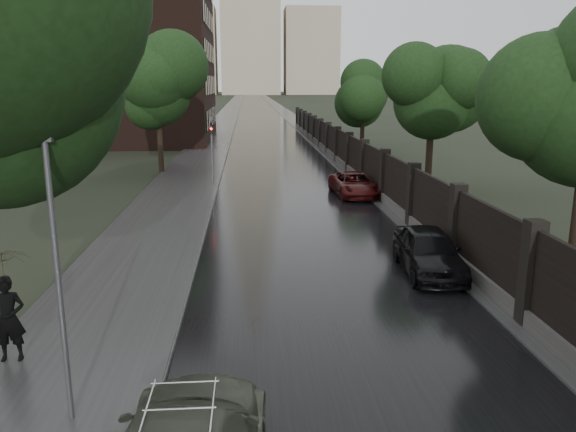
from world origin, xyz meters
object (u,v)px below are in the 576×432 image
at_px(car_right_far, 354,184).
at_px(tree_right_c, 363,95).
at_px(car_right_near, 428,251).
at_px(tree_right_b, 432,101).
at_px(tree_left_far, 158,93).
at_px(traffic_light, 212,145).
at_px(lamp_post, 58,282).
at_px(pedestrian_umbrella, 3,273).

bearing_deg(car_right_far, tree_right_c, 73.81).
bearing_deg(tree_right_c, car_right_near, -97.56).
distance_m(tree_right_b, tree_right_c, 18.00).
relative_size(tree_left_far, tree_right_b, 1.05).
height_order(car_right_near, car_right_far, car_right_near).
bearing_deg(tree_right_c, traffic_light, -128.18).
bearing_deg(lamp_post, tree_right_c, 71.48).
bearing_deg(pedestrian_umbrella, lamp_post, -55.41).
bearing_deg(lamp_post, tree_right_b, 57.82).
bearing_deg(pedestrian_umbrella, tree_right_b, 45.91).
bearing_deg(lamp_post, tree_left_far, 95.21).
relative_size(tree_left_far, car_right_near, 1.74).
xyz_separation_m(tree_left_far, lamp_post, (2.60, -28.50, -2.57)).
xyz_separation_m(lamp_post, traffic_light, (1.10, 23.49, -0.27)).
relative_size(tree_left_far, pedestrian_umbrella, 2.56).
bearing_deg(tree_left_far, tree_right_c, 32.83).
bearing_deg(tree_left_far, pedestrian_umbrella, -88.45).
relative_size(car_right_near, car_right_far, 0.95).
relative_size(tree_left_far, lamp_post, 1.45).
distance_m(tree_right_b, car_right_far, 5.97).
bearing_deg(traffic_light, car_right_far, -23.58).
height_order(tree_right_c, traffic_light, tree_right_c).
bearing_deg(tree_right_c, tree_left_far, -147.17).
height_order(tree_right_b, pedestrian_umbrella, tree_right_b).
height_order(car_right_far, pedestrian_umbrella, pedestrian_umbrella).
bearing_deg(lamp_post, car_right_near, 40.81).
xyz_separation_m(tree_right_c, lamp_post, (-12.90, -38.50, -2.28)).
distance_m(car_right_near, pedestrian_umbrella, 12.02).
bearing_deg(traffic_light, tree_right_c, 51.82).
xyz_separation_m(tree_left_far, pedestrian_umbrella, (0.71, -26.21, -3.16)).
relative_size(tree_left_far, car_right_far, 1.64).
xyz_separation_m(tree_right_b, lamp_post, (-12.90, -20.50, -2.28)).
height_order(traffic_light, pedestrian_umbrella, traffic_light).
relative_size(tree_right_b, car_right_far, 1.56).
height_order(tree_left_far, tree_right_c, tree_left_far).
bearing_deg(tree_right_c, pedestrian_umbrella, -112.22).
distance_m(tree_left_far, tree_right_c, 18.45).
distance_m(tree_right_b, lamp_post, 24.33).
distance_m(tree_left_far, pedestrian_umbrella, 26.41).
xyz_separation_m(traffic_light, pedestrian_umbrella, (-2.99, -21.21, -0.31)).
relative_size(tree_right_b, lamp_post, 1.37).
bearing_deg(pedestrian_umbrella, tree_left_far, 86.54).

